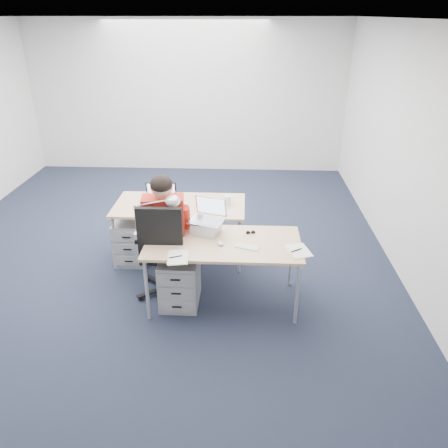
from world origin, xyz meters
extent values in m
plane|color=black|center=(0.00, 0.00, 0.00)|extent=(7.00, 7.00, 0.00)
cube|color=beige|center=(0.00, 3.50, 1.40)|extent=(6.00, 0.02, 2.80)
cube|color=beige|center=(3.00, 0.00, 1.40)|extent=(0.02, 7.00, 2.80)
cube|color=white|center=(0.00, 0.00, 2.80)|extent=(6.00, 7.00, 0.01)
cube|color=tan|center=(0.91, -0.99, 0.71)|extent=(1.60, 0.80, 0.03)
cylinder|color=#B7BABC|center=(0.16, -1.34, 0.35)|extent=(0.04, 0.04, 0.70)
cylinder|color=#B7BABC|center=(1.66, -1.34, 0.35)|extent=(0.04, 0.04, 0.70)
cylinder|color=#B7BABC|center=(0.16, -0.64, 0.35)|extent=(0.04, 0.04, 0.70)
cylinder|color=#B7BABC|center=(1.66, -0.64, 0.35)|extent=(0.04, 0.04, 0.70)
cube|color=tan|center=(0.33, -0.04, 0.71)|extent=(1.60, 0.80, 0.03)
cylinder|color=#B7BABC|center=(-0.42, -0.39, 0.35)|extent=(0.04, 0.04, 0.70)
cylinder|color=#B7BABC|center=(1.08, -0.39, 0.35)|extent=(0.04, 0.04, 0.70)
cylinder|color=#B7BABC|center=(-0.42, 0.31, 0.35)|extent=(0.04, 0.04, 0.70)
cylinder|color=#B7BABC|center=(1.08, 0.31, 0.35)|extent=(0.04, 0.04, 0.70)
cylinder|color=black|center=(0.27, -0.82, 0.27)|extent=(0.05, 0.05, 0.44)
cube|color=black|center=(0.27, -0.82, 0.50)|extent=(0.49, 0.49, 0.08)
cube|color=black|center=(0.28, -1.06, 0.86)|extent=(0.46, 0.06, 0.55)
cube|color=#B22619|center=(0.28, -0.81, 0.85)|extent=(0.45, 0.27, 0.59)
sphere|color=tan|center=(0.28, -0.81, 1.26)|extent=(0.23, 0.23, 0.23)
cube|color=#9A9D9F|center=(0.45, -1.03, 0.28)|extent=(0.40, 0.50, 0.55)
cube|color=#9A9D9F|center=(-0.27, -0.14, 0.28)|extent=(0.40, 0.50, 0.55)
cube|color=white|center=(1.17, -1.09, 0.74)|extent=(0.26, 0.17, 0.01)
ellipsoid|color=white|center=(0.89, -1.05, 0.75)|extent=(0.09, 0.11, 0.03)
cylinder|color=#121E39|center=(0.81, -0.82, 0.78)|extent=(0.07, 0.07, 0.11)
cylinder|color=silver|center=(0.65, -0.68, 0.83)|extent=(0.07, 0.07, 0.20)
cube|color=silver|center=(0.16, -0.70, 0.77)|extent=(0.23, 0.20, 0.08)
cube|color=black|center=(0.16, -0.93, 0.80)|extent=(0.05, 0.04, 0.15)
cube|color=#E1D982|center=(0.49, -1.34, 0.73)|extent=(0.21, 0.29, 0.01)
cube|color=#E1D982|center=(1.66, -1.15, 0.73)|extent=(0.27, 0.33, 0.01)
cylinder|color=white|center=(0.92, -0.01, 0.79)|extent=(0.10, 0.10, 0.11)
cube|color=white|center=(0.06, -0.05, 0.73)|extent=(0.25, 0.32, 0.01)
camera|label=1|loc=(1.12, -4.94, 2.85)|focal=35.00mm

